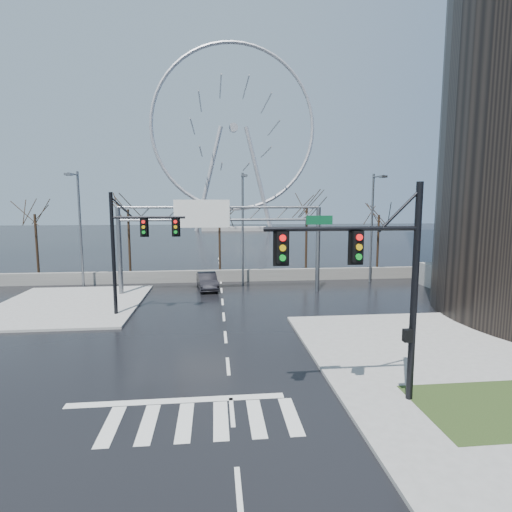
{
  "coord_description": "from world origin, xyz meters",
  "views": [
    {
      "loc": [
        -0.53,
        -17.19,
        7.22
      ],
      "look_at": [
        2.06,
        7.58,
        4.0
      ],
      "focal_mm": 28.0,
      "sensor_mm": 36.0,
      "label": 1
    }
  ],
  "objects": [
    {
      "name": "sidewalk_right_ext",
      "position": [
        10.0,
        2.0,
        0.07
      ],
      "size": [
        12.0,
        10.0,
        0.15
      ],
      "primitive_type": "cube",
      "color": "gray",
      "rests_on": "ground"
    },
    {
      "name": "streetlight_left",
      "position": [
        -12.0,
        18.16,
        5.89
      ],
      "size": [
        0.5,
        2.55,
        10.0
      ],
      "color": "slate",
      "rests_on": "ground"
    },
    {
      "name": "ground",
      "position": [
        0.0,
        0.0,
        0.0
      ],
      "size": [
        260.0,
        260.0,
        0.0
      ],
      "primitive_type": "plane",
      "color": "black",
      "rests_on": "ground"
    },
    {
      "name": "tree_center",
      "position": [
        0.0,
        24.5,
        5.17
      ],
      "size": [
        3.25,
        3.25,
        6.5
      ],
      "color": "black",
      "rests_on": "ground"
    },
    {
      "name": "barrier_wall",
      "position": [
        0.0,
        20.0,
        0.55
      ],
      "size": [
        52.0,
        0.5,
        1.1
      ],
      "primitive_type": "cube",
      "color": "slate",
      "rests_on": "ground"
    },
    {
      "name": "signal_mast_far",
      "position": [
        -5.87,
        8.96,
        4.83
      ],
      "size": [
        4.72,
        0.41,
        8.0
      ],
      "color": "black",
      "rests_on": "ground"
    },
    {
      "name": "tree_right",
      "position": [
        9.0,
        23.5,
        6.22
      ],
      "size": [
        3.9,
        3.9,
        7.8
      ],
      "color": "black",
      "rests_on": "ground"
    },
    {
      "name": "tree_left",
      "position": [
        -9.0,
        23.5,
        5.98
      ],
      "size": [
        3.75,
        3.75,
        7.5
      ],
      "color": "black",
      "rests_on": "ground"
    },
    {
      "name": "grass_strip",
      "position": [
        9.0,
        -5.0,
        0.15
      ],
      "size": [
        5.0,
        4.0,
        0.02
      ],
      "primitive_type": "cube",
      "color": "#243616",
      "rests_on": "sidewalk_near"
    },
    {
      "name": "tree_far_left",
      "position": [
        -18.0,
        24.0,
        5.57
      ],
      "size": [
        3.5,
        3.5,
        7.0
      ],
      "color": "black",
      "rests_on": "ground"
    },
    {
      "name": "signal_mast_near",
      "position": [
        5.14,
        -4.04,
        4.87
      ],
      "size": [
        5.52,
        0.41,
        8.0
      ],
      "color": "black",
      "rests_on": "ground"
    },
    {
      "name": "sidewalk_far",
      "position": [
        -11.0,
        12.0,
        0.07
      ],
      "size": [
        10.0,
        12.0,
        0.15
      ],
      "primitive_type": "cube",
      "color": "gray",
      "rests_on": "ground"
    },
    {
      "name": "tree_far_right",
      "position": [
        17.0,
        24.0,
        5.41
      ],
      "size": [
        3.4,
        3.4,
        6.8
      ],
      "color": "black",
      "rests_on": "ground"
    },
    {
      "name": "car",
      "position": [
        -1.2,
        16.64,
        0.72
      ],
      "size": [
        2.05,
        4.51,
        1.44
      ],
      "primitive_type": "imported",
      "rotation": [
        0.0,
        0.0,
        0.13
      ],
      "color": "black",
      "rests_on": "ground"
    },
    {
      "name": "sign_gantry",
      "position": [
        -0.38,
        14.96,
        5.18
      ],
      "size": [
        16.36,
        0.4,
        7.6
      ],
      "color": "slate",
      "rests_on": "ground"
    },
    {
      "name": "ferris_wheel",
      "position": [
        5.0,
        95.0,
        26.13
      ],
      "size": [
        45.0,
        6.0,
        50.91
      ],
      "color": "gray",
      "rests_on": "ground"
    },
    {
      "name": "streetlight_mid",
      "position": [
        2.0,
        18.16,
        5.89
      ],
      "size": [
        0.5,
        2.55,
        10.0
      ],
      "color": "slate",
      "rests_on": "ground"
    },
    {
      "name": "streetlight_right",
      "position": [
        14.0,
        18.16,
        5.89
      ],
      "size": [
        0.5,
        2.55,
        10.0
      ],
      "color": "slate",
      "rests_on": "ground"
    }
  ]
}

